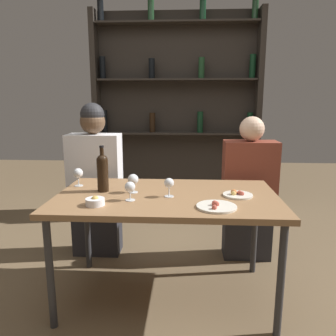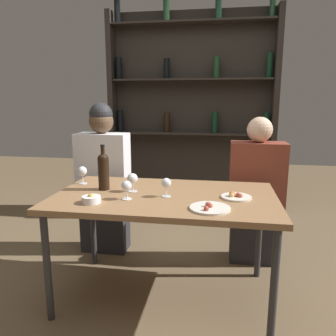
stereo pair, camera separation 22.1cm
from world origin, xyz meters
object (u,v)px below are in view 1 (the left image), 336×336
object	(u,v)px
wine_bottle	(103,171)
wine_glass_2	(169,184)
snack_bowl	(95,201)
food_plate_0	(237,194)
wine_glass_1	(130,188)
wine_glass_0	(133,180)
seated_person_left	(95,183)
food_plate_1	(216,206)
seated_person_right	(249,194)
wine_glass_3	(78,174)

from	to	relation	value
wine_bottle	wine_glass_2	distance (m)	0.46
snack_bowl	food_plate_0	bearing A→B (deg)	15.42
wine_glass_1	wine_glass_0	bearing A→B (deg)	93.06
wine_glass_2	food_plate_0	distance (m)	0.44
seated_person_left	wine_bottle	bearing A→B (deg)	-69.21
wine_bottle	wine_glass_1	bearing A→B (deg)	-41.70
wine_bottle	food_plate_1	distance (m)	0.80
wine_bottle	seated_person_right	xyz separation A→B (m)	(1.08, 0.58, -0.30)
wine_glass_1	food_plate_1	xyz separation A→B (m)	(0.51, -0.11, -0.07)
wine_bottle	seated_person_right	world-z (taller)	seated_person_right
wine_glass_2	wine_glass_3	distance (m)	0.70
wine_bottle	wine_glass_1	distance (m)	0.29
wine_glass_2	food_plate_0	xyz separation A→B (m)	(0.44, 0.04, -0.07)
food_plate_0	wine_glass_1	bearing A→B (deg)	-168.94
wine_bottle	food_plate_0	size ratio (longest dim) A/B	1.63
wine_glass_2	food_plate_0	world-z (taller)	wine_glass_2
food_plate_0	seated_person_left	world-z (taller)	seated_person_left
wine_bottle	wine_glass_2	world-z (taller)	wine_bottle
wine_glass_0	wine_glass_3	distance (m)	0.44
wine_glass_3	food_plate_0	distance (m)	1.11
food_plate_1	seated_person_right	size ratio (longest dim) A/B	0.19
wine_glass_2	seated_person_left	distance (m)	0.97
wine_bottle	wine_glass_2	size ratio (longest dim) A/B	2.54
food_plate_0	food_plate_1	distance (m)	0.28
food_plate_0	food_plate_1	world-z (taller)	food_plate_0
wine_glass_0	wine_glass_3	size ratio (longest dim) A/B	0.97
snack_bowl	wine_glass_3	bearing A→B (deg)	119.28
seated_person_left	snack_bowl	bearing A→B (deg)	-74.24
wine_glass_2	wine_glass_0	bearing A→B (deg)	161.41
wine_glass_1	wine_bottle	bearing A→B (deg)	138.30
wine_glass_1	seated_person_left	distance (m)	0.90
wine_bottle	seated_person_left	bearing A→B (deg)	110.79
wine_glass_1	wine_glass_2	world-z (taller)	wine_glass_2
wine_bottle	wine_glass_3	size ratio (longest dim) A/B	2.40
wine_glass_0	wine_glass_1	bearing A→B (deg)	-86.94
wine_glass_2	wine_glass_1	bearing A→B (deg)	-158.36
wine_glass_0	wine_glass_2	size ratio (longest dim) A/B	1.03
seated_person_left	seated_person_right	bearing A→B (deg)	0.00
wine_glass_3	food_plate_1	bearing A→B (deg)	-24.50
wine_glass_2	food_plate_1	bearing A→B (deg)	-35.56
wine_glass_1	wine_glass_2	distance (m)	0.25
wine_bottle	seated_person_left	xyz separation A→B (m)	(-0.22, 0.58, -0.24)
seated_person_right	wine_glass_1	bearing A→B (deg)	-138.33
wine_bottle	wine_glass_3	bearing A→B (deg)	148.88
wine_glass_0	seated_person_right	distance (m)	1.08
seated_person_right	seated_person_left	bearing A→B (deg)	-180.00
wine_bottle	seated_person_left	size ratio (longest dim) A/B	0.24
wine_glass_1	food_plate_1	distance (m)	0.53
wine_glass_0	wine_glass_3	bearing A→B (deg)	160.72
wine_bottle	seated_person_left	world-z (taller)	seated_person_left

